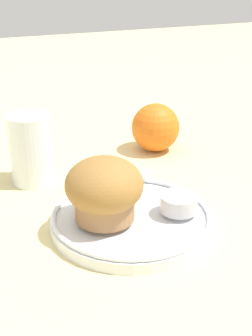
% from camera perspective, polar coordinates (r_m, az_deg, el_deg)
% --- Properties ---
extents(ground_plane, '(3.00, 3.00, 0.00)m').
position_cam_1_polar(ground_plane, '(0.58, 1.20, -6.96)').
color(ground_plane, beige).
extents(plate, '(0.20, 0.20, 0.02)m').
position_cam_1_polar(plate, '(0.57, 0.47, -6.02)').
color(plate, white).
rests_on(plate, ground_plane).
extents(muffin, '(0.09, 0.09, 0.07)m').
position_cam_1_polar(muffin, '(0.54, -2.73, -2.58)').
color(muffin, '#9E7047').
rests_on(muffin, plate).
extents(cream_ramekin, '(0.05, 0.05, 0.02)m').
position_cam_1_polar(cream_ramekin, '(0.57, 6.45, -4.16)').
color(cream_ramekin, silver).
rests_on(cream_ramekin, plate).
extents(berry_pair, '(0.02, 0.01, 0.01)m').
position_cam_1_polar(berry_pair, '(0.59, -1.20, -3.06)').
color(berry_pair, '#4C194C').
rests_on(berry_pair, plate).
extents(butter_knife, '(0.14, 0.10, 0.00)m').
position_cam_1_polar(butter_knife, '(0.61, -0.58, -2.83)').
color(butter_knife, '#B7B7BC').
rests_on(butter_knife, plate).
extents(orange_fruit, '(0.08, 0.08, 0.08)m').
position_cam_1_polar(orange_fruit, '(0.78, 3.62, 4.95)').
color(orange_fruit, orange).
rests_on(orange_fruit, ground_plane).
extents(juice_glass, '(0.06, 0.06, 0.10)m').
position_cam_1_polar(juice_glass, '(0.68, -11.52, 2.25)').
color(juice_glass, silver).
rests_on(juice_glass, ground_plane).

